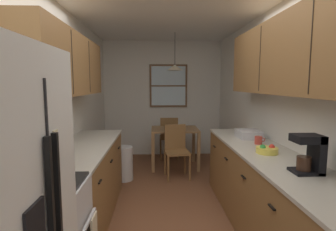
{
  "coord_description": "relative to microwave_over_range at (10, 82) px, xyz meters",
  "views": [
    {
      "loc": [
        -0.17,
        -2.39,
        1.61
      ],
      "look_at": [
        0.02,
        1.45,
        1.15
      ],
      "focal_mm": 28.62,
      "sensor_mm": 36.0,
      "label": 1
    }
  ],
  "objects": [
    {
      "name": "ground_plane",
      "position": [
        1.11,
        1.6,
        -1.62
      ],
      "size": [
        12.0,
        12.0,
        0.0
      ],
      "primitive_type": "plane",
      "color": "brown"
    },
    {
      "name": "wall_left",
      "position": [
        -0.24,
        1.6,
        -0.34
      ],
      "size": [
        0.1,
        9.0,
        2.55
      ],
      "primitive_type": "cube",
      "color": "white",
      "rests_on": "ground"
    },
    {
      "name": "wall_right",
      "position": [
        2.46,
        1.6,
        -0.34
      ],
      "size": [
        0.1,
        9.0,
        2.55
      ],
      "primitive_type": "cube",
      "color": "white",
      "rests_on": "ground"
    },
    {
      "name": "wall_back",
      "position": [
        1.11,
        4.25,
        -0.34
      ],
      "size": [
        4.4,
        0.1,
        2.55
      ],
      "primitive_type": "cube",
      "color": "white",
      "rests_on": "ground"
    },
    {
      "name": "ceiling_slab",
      "position": [
        1.11,
        1.6,
        0.97
      ],
      "size": [
        4.4,
        9.0,
        0.08
      ],
      "primitive_type": "cube",
      "color": "white"
    },
    {
      "name": "microwave_over_range",
      "position": [
        0.0,
        0.0,
        0.0
      ],
      "size": [
        0.39,
        0.58,
        0.32
      ],
      "color": "white"
    },
    {
      "name": "counter_left",
      "position": [
        0.11,
        1.31,
        -1.17
      ],
      "size": [
        0.64,
        2.02,
        0.9
      ],
      "color": "brown",
      "rests_on": "ground"
    },
    {
      "name": "upper_cabinets_left",
      "position": [
        -0.03,
        1.26,
        0.2
      ],
      "size": [
        0.33,
        2.1,
        0.68
      ],
      "color": "brown"
    },
    {
      "name": "counter_right",
      "position": [
        2.11,
        0.7,
        -1.17
      ],
      "size": [
        0.64,
        3.24,
        0.9
      ],
      "color": "brown",
      "rests_on": "ground"
    },
    {
      "name": "upper_cabinets_right",
      "position": [
        2.25,
        0.65,
        0.26
      ],
      "size": [
        0.33,
        2.92,
        0.76
      ],
      "color": "brown"
    },
    {
      "name": "dining_table",
      "position": [
        1.31,
        3.27,
        -1.0
      ],
      "size": [
        0.89,
        0.71,
        0.75
      ],
      "color": "olive",
      "rests_on": "ground"
    },
    {
      "name": "dining_chair_near",
      "position": [
        1.3,
        2.71,
        -1.12
      ],
      "size": [
        0.44,
        0.44,
        0.9
      ],
      "color": "brown",
      "rests_on": "ground"
    },
    {
      "name": "dining_chair_far",
      "position": [
        1.23,
        3.83,
        -1.12
      ],
      "size": [
        0.41,
        0.41,
        0.9
      ],
      "color": "brown",
      "rests_on": "ground"
    },
    {
      "name": "pendant_light",
      "position": [
        1.31,
        3.27,
        0.29
      ],
      "size": [
        0.3,
        0.3,
        0.69
      ],
      "color": "black"
    },
    {
      "name": "back_window",
      "position": [
        1.24,
        4.18,
        -0.06
      ],
      "size": [
        0.83,
        0.05,
        0.94
      ],
      "color": "brown"
    },
    {
      "name": "trash_bin",
      "position": [
        0.41,
        2.59,
        -1.34
      ],
      "size": [
        0.31,
        0.31,
        0.56
      ],
      "primitive_type": "cylinder",
      "color": "silver",
      "rests_on": "ground"
    },
    {
      "name": "storage_canister",
      "position": [
        0.11,
        0.48,
        -0.64
      ],
      "size": [
        0.13,
        0.13,
        0.16
      ],
      "color": "#D84C19",
      "rests_on": "counter_left"
    },
    {
      "name": "dish_towel",
      "position": [
        0.47,
        0.15,
        -1.12
      ],
      "size": [
        0.02,
        0.16,
        0.24
      ],
      "primitive_type": "cube",
      "color": "beige"
    },
    {
      "name": "coffee_maker",
      "position": [
        2.17,
        0.22,
        -0.56
      ],
      "size": [
        0.22,
        0.18,
        0.31
      ],
      "color": "black",
      "rests_on": "counter_right"
    },
    {
      "name": "mug_spare",
      "position": [
        2.15,
        1.25,
        -0.67
      ],
      "size": [
        0.12,
        0.09,
        0.09
      ],
      "color": "#BF3F33",
      "rests_on": "counter_right"
    },
    {
      "name": "fruit_bowl",
      "position": [
        2.08,
        0.84,
        -0.68
      ],
      "size": [
        0.22,
        0.22,
        0.09
      ],
      "color": "#E5D14C",
      "rests_on": "counter_right"
    },
    {
      "name": "dish_rack",
      "position": [
        2.17,
        1.62,
        -0.67
      ],
      "size": [
        0.28,
        0.34,
        0.1
      ],
      "primitive_type": "cube",
      "color": "silver",
      "rests_on": "counter_right"
    },
    {
      "name": "table_serving_bowl",
      "position": [
        1.3,
        3.2,
        -0.84
      ],
      "size": [
        0.21,
        0.21,
        0.06
      ],
      "primitive_type": "cylinder",
      "color": "#E0D14C",
      "rests_on": "dining_table"
    }
  ]
}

